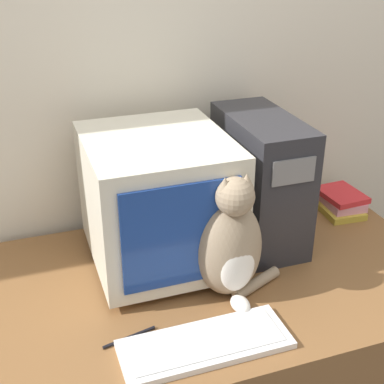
% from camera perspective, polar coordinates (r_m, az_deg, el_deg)
% --- Properties ---
extents(wall_back, '(7.00, 0.05, 2.50)m').
position_cam_1_polar(wall_back, '(1.90, -1.79, 13.08)').
color(wall_back, beige).
rests_on(wall_back, ground_plane).
extents(desk, '(1.39, 0.85, 0.71)m').
position_cam_1_polar(desk, '(1.93, 3.21, -17.37)').
color(desk, brown).
rests_on(desk, ground_plane).
extents(crt_monitor, '(0.42, 0.48, 0.42)m').
position_cam_1_polar(crt_monitor, '(1.66, -3.61, -0.88)').
color(crt_monitor, beige).
rests_on(crt_monitor, desk).
extents(computer_tower, '(0.20, 0.43, 0.44)m').
position_cam_1_polar(computer_tower, '(1.80, 7.23, 1.34)').
color(computer_tower, '#28282D').
rests_on(computer_tower, desk).
extents(keyboard, '(0.44, 0.17, 0.02)m').
position_cam_1_polar(keyboard, '(1.43, 1.41, -15.90)').
color(keyboard, silver).
rests_on(keyboard, desk).
extents(cat, '(0.28, 0.21, 0.39)m').
position_cam_1_polar(cat, '(1.53, 4.15, -5.65)').
color(cat, gray).
rests_on(cat, desk).
extents(book_stack, '(0.16, 0.20, 0.08)m').
position_cam_1_polar(book_stack, '(2.10, 15.56, -1.06)').
color(book_stack, gold).
rests_on(book_stack, desk).
extents(pen, '(0.15, 0.04, 0.01)m').
position_cam_1_polar(pen, '(1.47, -6.70, -15.14)').
color(pen, black).
rests_on(pen, desk).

